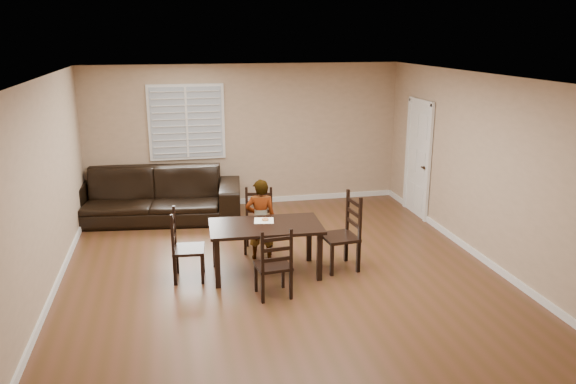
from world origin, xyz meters
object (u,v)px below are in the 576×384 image
at_px(chair_near, 259,221).
at_px(donut, 265,219).
at_px(chair_far, 275,268).
at_px(chair_left, 180,248).
at_px(child, 261,219).
at_px(dining_table, 266,231).
at_px(sofa, 152,195).
at_px(chair_right, 348,234).

height_order(chair_near, donut, chair_near).
distance_m(chair_far, chair_left, 1.44).
distance_m(child, donut, 0.40).
relative_size(chair_far, chair_left, 0.95).
height_order(chair_near, chair_left, chair_left).
bearing_deg(donut, chair_far, -92.46).
distance_m(dining_table, chair_left, 1.18).
bearing_deg(chair_left, chair_far, -121.78).
xyz_separation_m(dining_table, sofa, (-1.58, 2.74, -0.17)).
bearing_deg(donut, child, 90.60).
height_order(chair_near, sofa, chair_near).
bearing_deg(dining_table, chair_far, -88.90).
xyz_separation_m(chair_right, child, (-1.16, 0.58, 0.11)).
bearing_deg(sofa, chair_left, -74.52).
xyz_separation_m(donut, sofa, (-1.61, 2.57, -0.28)).
height_order(chair_far, donut, chair_far).
height_order(chair_far, sofa, chair_far).
relative_size(chair_far, child, 0.77).
height_order(chair_right, child, child).
height_order(dining_table, chair_near, chair_near).
bearing_deg(dining_table, donut, 83.66).
bearing_deg(chair_near, dining_table, -80.70).
distance_m(chair_far, chair_right, 1.43).
distance_m(donut, sofa, 3.04).
bearing_deg(chair_far, chair_left, -42.38).
relative_size(chair_far, chair_right, 0.86).
distance_m(chair_near, chair_left, 1.54).
relative_size(chair_right, child, 0.90).
bearing_deg(donut, chair_right, -9.76).
bearing_deg(dining_table, child, 90.00).
xyz_separation_m(chair_left, sofa, (-0.41, 2.69, 0.01)).
xyz_separation_m(chair_left, chair_right, (2.35, -0.08, 0.05)).
relative_size(chair_left, chair_right, 0.90).
bearing_deg(chair_far, chair_near, -98.04).
bearing_deg(chair_left, chair_near, -48.13).
distance_m(chair_left, chair_right, 2.35).
bearing_deg(chair_left, donut, -79.30).
xyz_separation_m(chair_left, donut, (1.19, 0.12, 0.29)).
bearing_deg(child, chair_right, 160.48).
xyz_separation_m(chair_far, chair_right, (1.20, 0.78, 0.07)).
relative_size(dining_table, donut, 16.31).
bearing_deg(child, chair_near, -88.09).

